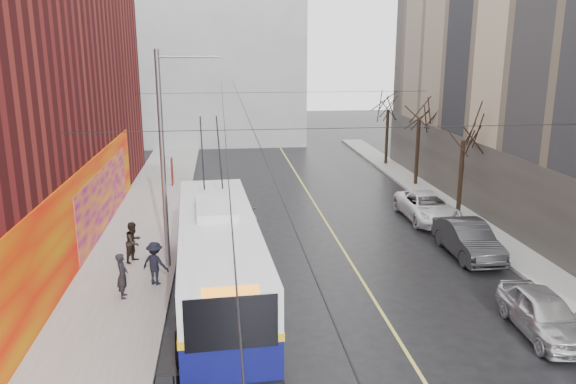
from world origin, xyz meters
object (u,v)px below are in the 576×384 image
Objects in this scene: tree_far at (388,100)px; parked_car_b at (468,239)px; parked_car_c at (427,207)px; pedestrian_a at (122,276)px; tree_near at (465,126)px; streetlight_pole at (166,156)px; tree_mid at (420,108)px; following_car at (239,210)px; pedestrian_b at (134,242)px; trolleybus at (219,257)px; parked_car_a at (543,313)px; pedestrian_c at (155,263)px.

tree_far is 1.39× the size of parked_car_b.
parked_car_c is 16.90m from pedestrian_a.
tree_near is 14.00m from tree_far.
streetlight_pole is 19.96m from tree_mid.
tree_mid reaches higher than tree_near.
tree_far is at bearing 90.00° from tree_mid.
pedestrian_b is (-4.65, -5.47, 0.35)m from following_car.
streetlight_pole reaches higher than trolleybus.
pedestrian_b is (-0.11, 3.61, 0.03)m from pedestrian_a.
trolleybus is at bearing -128.84° from tree_mid.
trolleybus is 3.23× the size of following_car.
tree_far is 1.64× the size of following_car.
pedestrian_b is at bearing 154.62° from parked_car_a.
pedestrian_b is at bearing 129.20° from trolleybus.
pedestrian_a reaches higher than parked_car_c.
tree_mid is at bearing -51.13° from pedestrian_a.
parked_car_b is 2.77× the size of pedestrian_c.
pedestrian_a is (-14.66, -8.41, 0.28)m from parked_car_c.
trolleybus is (-13.15, -9.33, -3.29)m from tree_near.
pedestrian_b reaches higher than parked_car_b.
tree_far is 27.19m from pedestrian_c.
pedestrian_a is at bearing 170.84° from trolleybus.
tree_near reaches higher than trolleybus.
following_car is at bearing 176.28° from parked_car_c.
streetlight_pole is 5.29× the size of pedestrian_a.
tree_mid is 20.75m from parked_car_a.
parked_car_a is at bearing -22.75° from trolleybus.
tree_near is 18.04m from pedestrian_b.
parked_car_c is at bearing 22.53° from streetlight_pole.
streetlight_pole is 13.61m from parked_car_b.
streetlight_pole is at bearing -121.44° from following_car.
streetlight_pole is at bearing -157.36° from parked_car_c.
pedestrian_a is at bearing -121.78° from following_car.
tree_mid is 21.98m from pedestrian_c.
trolleybus reaches higher than pedestrian_c.
pedestrian_b is at bearing -161.90° from parked_car_c.
tree_far is at bearing 52.88° from streetlight_pole.
trolleybus is 3.60m from pedestrian_a.
tree_far reaches higher than parked_car_a.
pedestrian_c is at bearing 161.50° from parked_car_a.
tree_mid is 1.29× the size of parked_car_c.
tree_far is 1.57× the size of parked_car_a.
tree_mid is at bearing -25.43° from pedestrian_b.
parked_car_a is at bearing -93.32° from parked_car_c.
following_car is at bearing 179.39° from tree_near.
trolleybus is at bearing -162.58° from parked_car_b.
parked_car_c is at bearing -65.06° from pedestrian_a.
pedestrian_c reaches higher than following_car.
pedestrian_c is (-2.45, 1.45, -0.68)m from trolleybus.
tree_mid reaches higher than tree_far.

